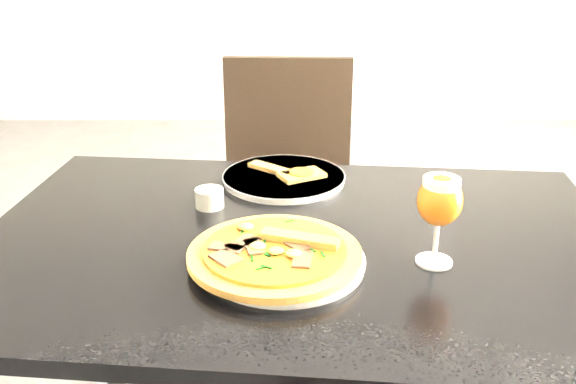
{
  "coord_description": "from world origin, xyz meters",
  "views": [
    {
      "loc": [
        -0.2,
        -1.41,
        1.29
      ],
      "look_at": [
        -0.2,
        -0.31,
        0.83
      ],
      "focal_mm": 40.0,
      "sensor_mm": 36.0,
      "label": 1
    }
  ],
  "objects_px": {
    "chair_far": "(287,196)",
    "pizza": "(275,253)",
    "beer_glass": "(440,201)",
    "dining_table": "(297,279)"
  },
  "relations": [
    {
      "from": "chair_far",
      "to": "beer_glass",
      "type": "distance_m",
      "value": 0.98
    },
    {
      "from": "pizza",
      "to": "beer_glass",
      "type": "bearing_deg",
      "value": 2.13
    },
    {
      "from": "dining_table",
      "to": "chair_far",
      "type": "bearing_deg",
      "value": 97.09
    },
    {
      "from": "pizza",
      "to": "beer_glass",
      "type": "relative_size",
      "value": 1.86
    },
    {
      "from": "dining_table",
      "to": "beer_glass",
      "type": "relative_size",
      "value": 7.9
    },
    {
      "from": "dining_table",
      "to": "pizza",
      "type": "bearing_deg",
      "value": -104.59
    },
    {
      "from": "dining_table",
      "to": "beer_glass",
      "type": "bearing_deg",
      "value": -17.02
    },
    {
      "from": "dining_table",
      "to": "chair_far",
      "type": "distance_m",
      "value": 0.79
    },
    {
      "from": "chair_far",
      "to": "pizza",
      "type": "height_order",
      "value": "chair_far"
    },
    {
      "from": "beer_glass",
      "to": "chair_far",
      "type": "bearing_deg",
      "value": 106.3
    }
  ]
}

